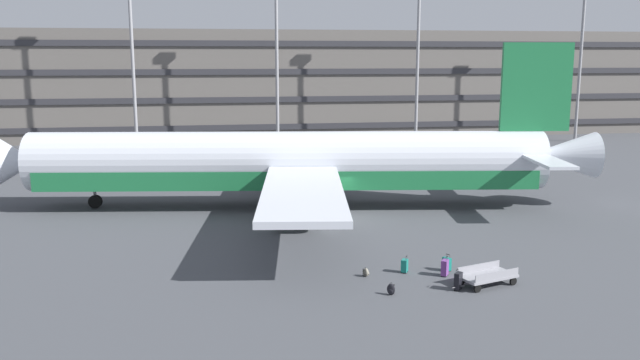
{
  "coord_description": "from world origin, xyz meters",
  "views": [
    {
      "loc": [
        -7.78,
        -40.51,
        10.24
      ],
      "look_at": [
        -1.48,
        -2.4,
        3.0
      ],
      "focal_mm": 37.14,
      "sensor_mm": 36.0,
      "label": 1
    }
  ],
  "objects_px": {
    "baggage_cart": "(487,276)",
    "backpack_scuffed": "(460,279)",
    "suitcase_silver": "(405,266)",
    "suitcase_large": "(458,281)",
    "suitcase_black": "(445,267)",
    "suitcase_laid_flat": "(447,264)",
    "backpack_navy": "(391,290)",
    "backpack_upright": "(366,272)",
    "airliner": "(294,163)"
  },
  "relations": [
    {
      "from": "suitcase_black",
      "to": "suitcase_laid_flat",
      "type": "xyz_separation_m",
      "value": [
        0.36,
        0.72,
        -0.06
      ]
    },
    {
      "from": "airliner",
      "to": "backpack_scuffed",
      "type": "relative_size",
      "value": 78.42
    },
    {
      "from": "suitcase_black",
      "to": "backpack_navy",
      "type": "xyz_separation_m",
      "value": [
        -3.2,
        -2.06,
        -0.17
      ]
    },
    {
      "from": "suitcase_silver",
      "to": "backpack_scuffed",
      "type": "bearing_deg",
      "value": -42.79
    },
    {
      "from": "backpack_upright",
      "to": "suitcase_black",
      "type": "bearing_deg",
      "value": -8.22
    },
    {
      "from": "suitcase_large",
      "to": "suitcase_black",
      "type": "bearing_deg",
      "value": 87.55
    },
    {
      "from": "backpack_upright",
      "to": "baggage_cart",
      "type": "distance_m",
      "value": 5.55
    },
    {
      "from": "suitcase_large",
      "to": "backpack_scuffed",
      "type": "relative_size",
      "value": 1.8
    },
    {
      "from": "suitcase_black",
      "to": "backpack_scuffed",
      "type": "xyz_separation_m",
      "value": [
        0.32,
        -1.12,
        -0.19
      ]
    },
    {
      "from": "suitcase_laid_flat",
      "to": "baggage_cart",
      "type": "relative_size",
      "value": 0.25
    },
    {
      "from": "suitcase_laid_flat",
      "to": "baggage_cart",
      "type": "xyz_separation_m",
      "value": [
        1.11,
        -2.25,
        0.07
      ]
    },
    {
      "from": "suitcase_large",
      "to": "backpack_navy",
      "type": "height_order",
      "value": "suitcase_large"
    },
    {
      "from": "baggage_cart",
      "to": "suitcase_black",
      "type": "bearing_deg",
      "value": 133.88
    },
    {
      "from": "airliner",
      "to": "baggage_cart",
      "type": "relative_size",
      "value": 12.34
    },
    {
      "from": "airliner",
      "to": "suitcase_black",
      "type": "height_order",
      "value": "airliner"
    },
    {
      "from": "suitcase_silver",
      "to": "backpack_upright",
      "type": "xyz_separation_m",
      "value": [
        -1.95,
        -0.25,
        -0.16
      ]
    },
    {
      "from": "backpack_upright",
      "to": "baggage_cart",
      "type": "relative_size",
      "value": 0.14
    },
    {
      "from": "backpack_navy",
      "to": "baggage_cart",
      "type": "distance_m",
      "value": 4.7
    },
    {
      "from": "backpack_navy",
      "to": "baggage_cart",
      "type": "bearing_deg",
      "value": 6.58
    },
    {
      "from": "backpack_upright",
      "to": "backpack_navy",
      "type": "bearing_deg",
      "value": -79.23
    },
    {
      "from": "suitcase_silver",
      "to": "backpack_navy",
      "type": "height_order",
      "value": "suitcase_silver"
    },
    {
      "from": "airliner",
      "to": "backpack_navy",
      "type": "distance_m",
      "value": 18.09
    },
    {
      "from": "suitcase_laid_flat",
      "to": "suitcase_silver",
      "type": "bearing_deg",
      "value": 178.25
    },
    {
      "from": "suitcase_silver",
      "to": "backpack_navy",
      "type": "xyz_separation_m",
      "value": [
        -1.46,
        -2.85,
        -0.1
      ]
    },
    {
      "from": "airliner",
      "to": "suitcase_laid_flat",
      "type": "bearing_deg",
      "value": -69.65
    },
    {
      "from": "baggage_cart",
      "to": "backpack_scuffed",
      "type": "bearing_deg",
      "value": 160.53
    },
    {
      "from": "suitcase_silver",
      "to": "backpack_navy",
      "type": "relative_size",
      "value": 1.48
    },
    {
      "from": "suitcase_laid_flat",
      "to": "backpack_scuffed",
      "type": "distance_m",
      "value": 1.84
    },
    {
      "from": "suitcase_large",
      "to": "backpack_upright",
      "type": "relative_size",
      "value": 2.07
    },
    {
      "from": "suitcase_laid_flat",
      "to": "suitcase_silver",
      "type": "xyz_separation_m",
      "value": [
        -2.1,
        0.06,
        -0.0
      ]
    },
    {
      "from": "backpack_navy",
      "to": "suitcase_large",
      "type": "bearing_deg",
      "value": 2.12
    },
    {
      "from": "suitcase_black",
      "to": "baggage_cart",
      "type": "height_order",
      "value": "suitcase_black"
    },
    {
      "from": "suitcase_black",
      "to": "backpack_upright",
      "type": "height_order",
      "value": "suitcase_black"
    },
    {
      "from": "suitcase_laid_flat",
      "to": "backpack_upright",
      "type": "xyz_separation_m",
      "value": [
        -4.05,
        -0.19,
        -0.16
      ]
    },
    {
      "from": "suitcase_silver",
      "to": "backpack_scuffed",
      "type": "xyz_separation_m",
      "value": [
        2.06,
        -1.9,
        -0.12
      ]
    },
    {
      "from": "backpack_scuffed",
      "to": "baggage_cart",
      "type": "distance_m",
      "value": 1.23
    },
    {
      "from": "airliner",
      "to": "suitcase_black",
      "type": "bearing_deg",
      "value": -71.69
    },
    {
      "from": "suitcase_black",
      "to": "suitcase_laid_flat",
      "type": "height_order",
      "value": "suitcase_black"
    },
    {
      "from": "suitcase_silver",
      "to": "backpack_upright",
      "type": "height_order",
      "value": "suitcase_silver"
    },
    {
      "from": "suitcase_black",
      "to": "baggage_cart",
      "type": "distance_m",
      "value": 2.11
    },
    {
      "from": "suitcase_black",
      "to": "suitcase_laid_flat",
      "type": "distance_m",
      "value": 0.81
    },
    {
      "from": "suitcase_silver",
      "to": "airliner",
      "type": "bearing_deg",
      "value": 103.04
    },
    {
      "from": "suitcase_silver",
      "to": "baggage_cart",
      "type": "relative_size",
      "value": 0.25
    },
    {
      "from": "suitcase_laid_flat",
      "to": "backpack_navy",
      "type": "height_order",
      "value": "suitcase_laid_flat"
    },
    {
      "from": "suitcase_large",
      "to": "airliner",
      "type": "bearing_deg",
      "value": 106.15
    },
    {
      "from": "baggage_cart",
      "to": "backpack_navy",
      "type": "bearing_deg",
      "value": -173.42
    },
    {
      "from": "backpack_scuffed",
      "to": "suitcase_laid_flat",
      "type": "bearing_deg",
      "value": 88.68
    },
    {
      "from": "suitcase_large",
      "to": "backpack_scuffed",
      "type": "bearing_deg",
      "value": 64.21
    },
    {
      "from": "backpack_upright",
      "to": "suitcase_silver",
      "type": "bearing_deg",
      "value": 7.38
    },
    {
      "from": "suitcase_laid_flat",
      "to": "backpack_upright",
      "type": "relative_size",
      "value": 1.8
    }
  ]
}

